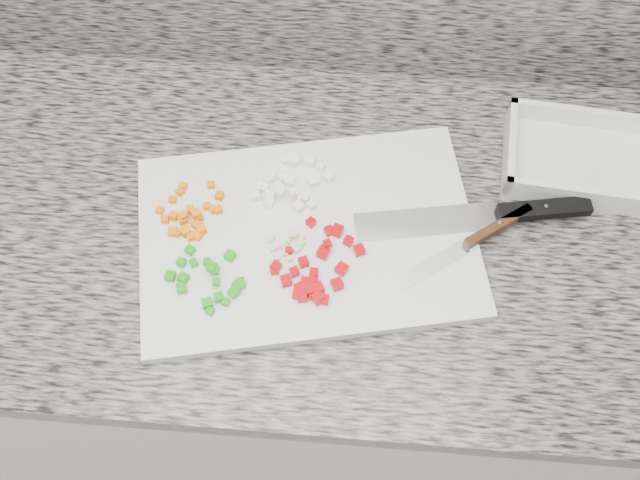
# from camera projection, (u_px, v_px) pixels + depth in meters

# --- Properties ---
(cabinet) EXTENTS (3.92, 0.62, 0.86)m
(cabinet) POSITION_uv_depth(u_px,v_px,m) (288.00, 329.00, 1.48)
(cabinet) COLOR silver
(cabinet) RESTS_ON ground
(countertop) EXTENTS (3.96, 0.64, 0.04)m
(countertop) POSITION_uv_depth(u_px,v_px,m) (276.00, 223.00, 1.09)
(countertop) COLOR slate
(countertop) RESTS_ON cabinet
(cutting_board) EXTENTS (0.54, 0.42, 0.02)m
(cutting_board) POSITION_uv_depth(u_px,v_px,m) (307.00, 236.00, 1.04)
(cutting_board) COLOR silver
(cutting_board) RESTS_ON countertop
(carrot_pile) EXTENTS (0.10, 0.10, 0.02)m
(carrot_pile) POSITION_uv_depth(u_px,v_px,m) (191.00, 216.00, 1.04)
(carrot_pile) COLOR orange
(carrot_pile) RESTS_ON cutting_board
(onion_pile) EXTENTS (0.12, 0.10, 0.02)m
(onion_pile) POSITION_uv_depth(u_px,v_px,m) (291.00, 182.00, 1.07)
(onion_pile) COLOR white
(onion_pile) RESTS_ON cutting_board
(green_pepper_pile) EXTENTS (0.11, 0.11, 0.02)m
(green_pepper_pile) POSITION_uv_depth(u_px,v_px,m) (208.00, 279.00, 0.99)
(green_pepper_pile) COLOR #1A9C0E
(green_pepper_pile) RESTS_ON cutting_board
(red_pepper_pile) EXTENTS (0.13, 0.14, 0.02)m
(red_pepper_pile) POSITION_uv_depth(u_px,v_px,m) (316.00, 271.00, 1.00)
(red_pepper_pile) COLOR #C00209
(red_pepper_pile) RESTS_ON cutting_board
(garlic_pile) EXTENTS (0.06, 0.05, 0.01)m
(garlic_pile) POSITION_uv_depth(u_px,v_px,m) (288.00, 244.00, 1.02)
(garlic_pile) COLOR beige
(garlic_pile) RESTS_ON cutting_board
(chef_knife) EXTENTS (0.35, 0.10, 0.02)m
(chef_knife) POSITION_uv_depth(u_px,v_px,m) (504.00, 214.00, 1.04)
(chef_knife) COLOR silver
(chef_knife) RESTS_ON cutting_board
(paring_knife) EXTENTS (0.20, 0.15, 0.02)m
(paring_knife) POSITION_uv_depth(u_px,v_px,m) (482.00, 236.00, 1.03)
(paring_knife) COLOR silver
(paring_knife) RESTS_ON cutting_board
(tray) EXTENTS (0.23, 0.18, 0.05)m
(tray) POSITION_uv_depth(u_px,v_px,m) (577.00, 160.00, 1.10)
(tray) COLOR silver
(tray) RESTS_ON countertop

